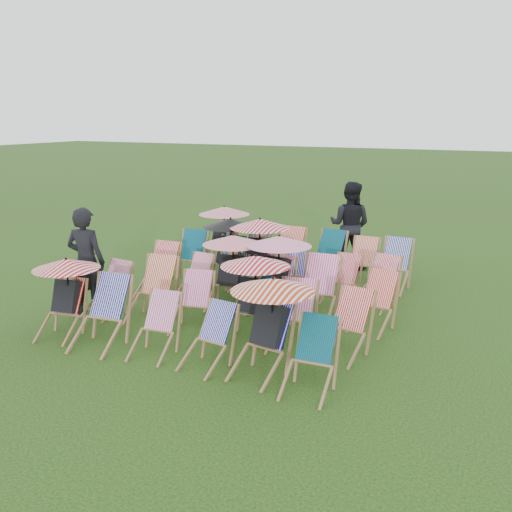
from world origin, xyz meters
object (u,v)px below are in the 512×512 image
at_px(person_rear, 350,225).
at_px(deckchair_29, 393,265).
at_px(deckchair_0, 63,296).
at_px(deckchair_5, 310,358).
at_px(person_left, 86,262).

bearing_deg(person_rear, deckchair_29, 135.53).
relative_size(deckchair_0, person_rear, 0.62).
bearing_deg(deckchair_0, person_rear, 54.65).
bearing_deg(deckchair_5, person_rear, 100.64).
distance_m(deckchair_5, person_left, 4.48).
height_order(deckchair_5, person_left, person_left).
height_order(person_left, person_rear, person_rear).
relative_size(deckchair_29, person_rear, 0.50).
height_order(deckchair_0, person_left, person_left).
distance_m(deckchair_0, person_rear, 6.39).
distance_m(deckchair_0, deckchair_29, 6.04).
height_order(deckchair_0, person_rear, person_rear).
bearing_deg(person_rear, deckchair_5, 102.56).
relative_size(deckchair_5, person_left, 0.48).
distance_m(deckchair_29, person_rear, 1.80).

